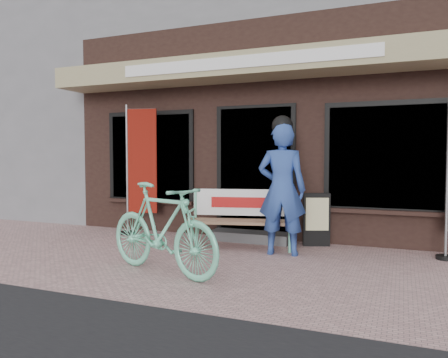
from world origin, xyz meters
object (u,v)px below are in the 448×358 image
at_px(person, 282,187).
at_px(bicycle, 162,229).
at_px(menu_stand, 317,219).
at_px(bench, 242,214).
at_px(nobori_red, 140,168).

relative_size(person, bicycle, 1.09).
bearing_deg(menu_stand, person, -136.07).
height_order(bench, nobori_red, nobori_red).
bearing_deg(bicycle, menu_stand, -13.63).
bearing_deg(person, bicycle, -132.35).
relative_size(person, menu_stand, 2.39).
distance_m(bench, menu_stand, 1.14).
bearing_deg(nobori_red, bench, -23.01).
bearing_deg(person, nobori_red, 160.23).
distance_m(bench, nobori_red, 2.13).
distance_m(bicycle, menu_stand, 2.64).
distance_m(bicycle, nobori_red, 2.71).
xyz_separation_m(bicycle, menu_stand, (1.37, 2.25, -0.11)).
height_order(nobori_red, menu_stand, nobori_red).
height_order(person, nobori_red, nobori_red).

